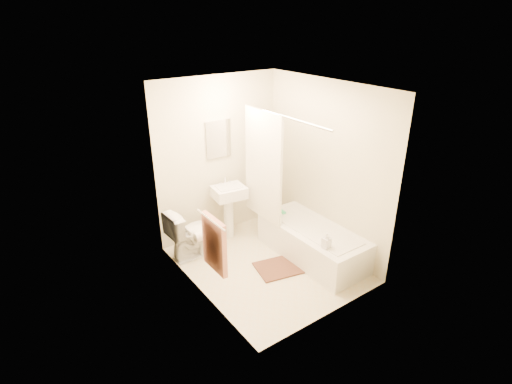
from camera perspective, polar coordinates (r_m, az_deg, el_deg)
floor at (r=5.57m, az=1.52°, el=-10.30°), size 2.40×2.40×0.00m
ceiling at (r=4.65m, az=1.85°, el=14.87°), size 2.40×2.40×0.00m
wall_back at (r=5.93m, az=-5.35°, el=4.83°), size 2.00×0.02×2.40m
wall_left at (r=4.51m, az=-8.55°, el=-1.76°), size 0.02×2.40×2.40m
wall_right at (r=5.61m, az=9.87°, el=3.44°), size 0.02×2.40×2.40m
mirror at (r=5.82m, az=-5.37°, el=7.57°), size 0.40×0.03×0.55m
curtain_rod at (r=4.99m, az=3.88°, el=10.78°), size 0.03×1.70×0.03m
shower_curtain at (r=5.52m, az=1.03°, el=3.69°), size 0.04×0.80×1.55m
towel_bar at (r=4.37m, az=-6.48°, el=-3.98°), size 0.02×0.60×0.02m
towel at (r=4.54m, az=-5.96°, el=-7.44°), size 0.06×0.45×0.66m
toilet_paper at (r=4.87m, az=-8.11°, el=-6.34°), size 0.11×0.12×0.12m
toilet at (r=5.66m, az=-9.04°, el=-5.77°), size 0.75×0.45×0.71m
sink at (r=6.02m, az=-3.87°, el=-2.53°), size 0.50×0.42×0.91m
bathtub at (r=5.68m, az=8.01°, el=-7.09°), size 0.71×1.62×0.46m
bath_mat at (r=5.50m, az=3.48°, el=-10.69°), size 0.73×0.61×0.02m
soap_bottle at (r=5.09m, az=10.04°, el=-6.85°), size 0.10×0.10×0.21m
scrub_brush at (r=5.92m, az=3.59°, el=-2.74°), size 0.07×0.19×0.04m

